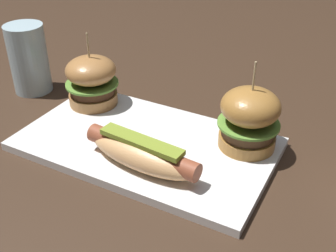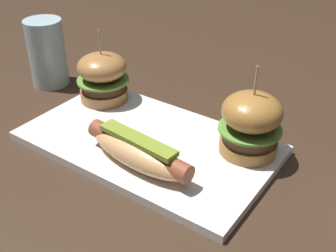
{
  "view_description": "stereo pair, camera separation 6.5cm",
  "coord_description": "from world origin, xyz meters",
  "px_view_note": "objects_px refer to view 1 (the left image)",
  "views": [
    {
      "loc": [
        0.3,
        -0.48,
        0.4
      ],
      "look_at": [
        0.04,
        0.0,
        0.05
      ],
      "focal_mm": 44.93,
      "sensor_mm": 36.0,
      "label": 1
    },
    {
      "loc": [
        0.36,
        -0.45,
        0.4
      ],
      "look_at": [
        0.04,
        0.0,
        0.05
      ],
      "focal_mm": 44.93,
      "sensor_mm": 36.0,
      "label": 2
    }
  ],
  "objects_px": {
    "water_glass": "(29,59)",
    "slider_left": "(92,80)",
    "slider_right": "(249,118)",
    "hot_dog": "(142,153)",
    "platter_main": "(146,144)"
  },
  "relations": [
    {
      "from": "slider_right",
      "to": "water_glass",
      "type": "bearing_deg",
      "value": 179.11
    },
    {
      "from": "hot_dog",
      "to": "slider_left",
      "type": "relative_size",
      "value": 1.39
    },
    {
      "from": "slider_left",
      "to": "water_glass",
      "type": "bearing_deg",
      "value": 177.3
    },
    {
      "from": "hot_dog",
      "to": "slider_right",
      "type": "bearing_deg",
      "value": 46.64
    },
    {
      "from": "water_glass",
      "to": "slider_left",
      "type": "bearing_deg",
      "value": -2.7
    },
    {
      "from": "slider_right",
      "to": "hot_dog",
      "type": "bearing_deg",
      "value": -133.36
    },
    {
      "from": "hot_dog",
      "to": "water_glass",
      "type": "xyz_separation_m",
      "value": [
        -0.34,
        0.13,
        0.03
      ]
    },
    {
      "from": "slider_left",
      "to": "slider_right",
      "type": "relative_size",
      "value": 0.95
    },
    {
      "from": "platter_main",
      "to": "water_glass",
      "type": "height_order",
      "value": "water_glass"
    },
    {
      "from": "water_glass",
      "to": "slider_right",
      "type": "bearing_deg",
      "value": -0.89
    },
    {
      "from": "slider_right",
      "to": "water_glass",
      "type": "xyz_separation_m",
      "value": [
        -0.46,
        0.01,
        0.0
      ]
    },
    {
      "from": "platter_main",
      "to": "water_glass",
      "type": "bearing_deg",
      "value": 167.16
    },
    {
      "from": "slider_right",
      "to": "water_glass",
      "type": "height_order",
      "value": "slider_right"
    },
    {
      "from": "slider_right",
      "to": "slider_left",
      "type": "bearing_deg",
      "value": -179.92
    },
    {
      "from": "water_glass",
      "to": "platter_main",
      "type": "bearing_deg",
      "value": -12.84
    }
  ]
}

